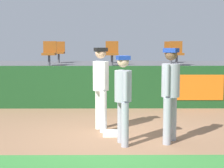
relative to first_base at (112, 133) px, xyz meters
name	(u,v)px	position (x,y,z in m)	size (l,w,h in m)	color
ground_plane	(115,135)	(0.06, -0.02, -0.04)	(60.00, 60.00, 0.00)	#936B4C
first_base	(112,133)	(0.00, 0.00, 0.00)	(0.40, 0.40, 0.08)	white
player_fielder_home	(101,83)	(-0.25, 0.44, 1.05)	(0.45, 0.60, 1.88)	white
player_runner_visitor	(170,88)	(1.14, -0.57, 1.05)	(0.48, 0.48, 1.88)	#9EA3AD
player_coach_visitor	(123,94)	(0.20, -0.72, 0.97)	(0.39, 0.48, 1.74)	#9EA3AD
field_wall	(114,87)	(0.07, 3.31, 0.61)	(18.00, 0.26, 1.29)	#19471E
bleacher_platform	(113,80)	(0.06, 5.88, 0.57)	(18.00, 4.80, 1.22)	#59595E
seat_back_right	(171,51)	(2.35, 6.55, 1.65)	(0.48, 0.44, 0.84)	#4C4C51
seat_back_left	(59,51)	(-2.06, 6.55, 1.65)	(0.45, 0.44, 0.84)	#4C4C51
seat_front_right	(176,52)	(2.24, 4.75, 1.65)	(0.44, 0.44, 0.84)	#4C4C51
seat_front_left	(49,52)	(-2.13, 4.75, 1.65)	(0.45, 0.44, 0.84)	#4C4C51
seat_front_center	(112,52)	(0.02, 4.75, 1.65)	(0.44, 0.44, 0.84)	#4C4C51
seat_back_center	(112,51)	(0.03, 6.55, 1.65)	(0.45, 0.44, 0.84)	#4C4C51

